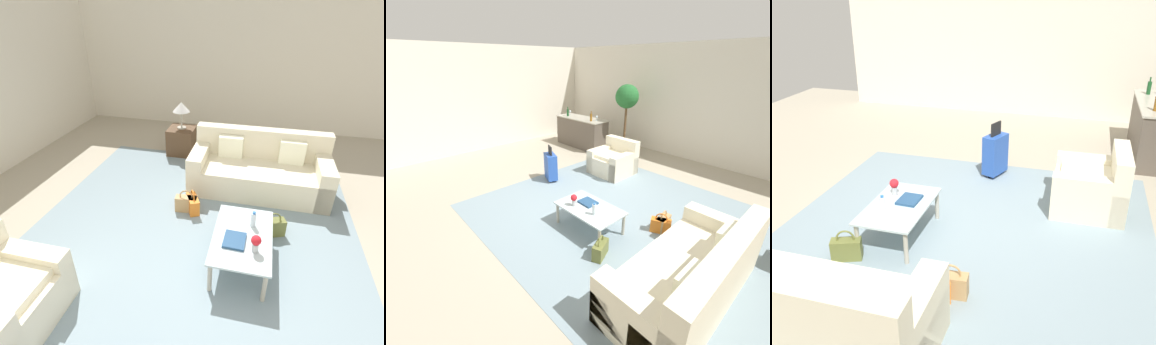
# 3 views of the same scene
# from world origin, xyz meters

# --- Properties ---
(ground_plane) EXTENTS (12.00, 12.00, 0.00)m
(ground_plane) POSITION_xyz_m (0.00, 0.00, 0.00)
(ground_plane) COLOR #A89E89
(wall_right) EXTENTS (0.12, 8.00, 3.10)m
(wall_right) POSITION_xyz_m (5.06, 0.00, 1.55)
(wall_right) COLOR silver
(wall_right) RESTS_ON ground
(area_rug) EXTENTS (5.20, 4.40, 0.01)m
(area_rug) POSITION_xyz_m (0.60, 0.20, 0.00)
(area_rug) COLOR gray
(area_rug) RESTS_ON ground
(couch) EXTENTS (0.98, 2.20, 0.94)m
(couch) POSITION_xyz_m (2.20, -0.60, 0.31)
(couch) COLOR beige
(couch) RESTS_ON ground
(coffee_table) EXTENTS (1.09, 0.67, 0.41)m
(coffee_table) POSITION_xyz_m (0.40, -0.50, 0.36)
(coffee_table) COLOR silver
(coffee_table) RESTS_ON ground
(water_bottle) EXTENTS (0.06, 0.06, 0.20)m
(water_bottle) POSITION_xyz_m (0.60, -0.60, 0.51)
(water_bottle) COLOR silver
(water_bottle) RESTS_ON coffee_table
(coffee_table_book) EXTENTS (0.30, 0.25, 0.03)m
(coffee_table_book) POSITION_xyz_m (0.28, -0.42, 0.43)
(coffee_table_book) COLOR navy
(coffee_table_book) RESTS_ON coffee_table
(flower_vase) EXTENTS (0.11, 0.11, 0.21)m
(flower_vase) POSITION_xyz_m (0.18, -0.65, 0.54)
(flower_vase) COLOR #B2B7BC
(flower_vase) RESTS_ON coffee_table
(side_table) EXTENTS (0.53, 0.53, 0.55)m
(side_table) POSITION_xyz_m (3.20, 1.00, 0.27)
(side_table) COLOR #513823
(side_table) RESTS_ON ground
(table_lamp) EXTENTS (0.34, 0.34, 0.53)m
(table_lamp) POSITION_xyz_m (3.20, 1.00, 0.97)
(table_lamp) COLOR #ADA899
(table_lamp) RESTS_ON side_table
(handbag_orange) EXTENTS (0.35, 0.27, 0.36)m
(handbag_orange) POSITION_xyz_m (1.26, 0.30, 0.13)
(handbag_orange) COLOR orange
(handbag_orange) RESTS_ON ground
(handbag_olive) EXTENTS (0.25, 0.35, 0.36)m
(handbag_olive) POSITION_xyz_m (1.00, -0.87, 0.13)
(handbag_olive) COLOR olive
(handbag_olive) RESTS_ON ground
(handbag_tan) EXTENTS (0.17, 0.33, 0.36)m
(handbag_tan) POSITION_xyz_m (1.25, 0.40, 0.13)
(handbag_tan) COLOR tan
(handbag_tan) RESTS_ON ground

